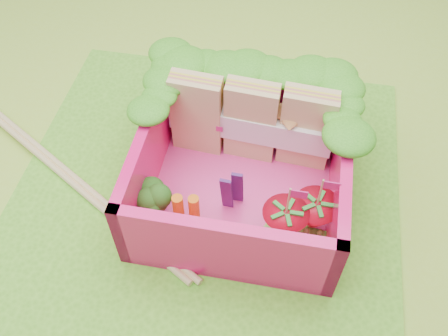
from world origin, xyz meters
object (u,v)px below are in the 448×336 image
bento_box (242,168)px  strawberry_right (314,217)px  strawberry_left (284,225)px  chopsticks (73,180)px  broccoli (151,202)px  sandwich_stack (252,121)px

bento_box → strawberry_right: bearing=-25.4°
strawberry_left → chopsticks: (-1.47, 0.21, -0.17)m
broccoli → strawberry_left: strawberry_left is taller
bento_box → broccoli: (-0.52, -0.34, -0.04)m
strawberry_left → chopsticks: strawberry_left is taller
broccoli → strawberry_left: 0.83m
broccoli → chopsticks: size_ratio=0.16×
broccoli → strawberry_right: 1.01m
strawberry_right → strawberry_left: bearing=-151.8°
sandwich_stack → strawberry_right: sandwich_stack is taller
strawberry_right → chopsticks: size_ratio=0.25×
sandwich_stack → chopsticks: (-1.17, -0.47, -0.33)m
strawberry_right → broccoli: bearing=-174.1°
bento_box → chopsticks: 1.19m
strawberry_left → strawberry_right: size_ratio=1.00×
broccoli → strawberry_right: strawberry_right is taller
bento_box → broccoli: size_ratio=4.01×
bento_box → strawberry_right: 0.55m
bento_box → sandwich_stack: bearing=89.1°
sandwich_stack → strawberry_left: sandwich_stack is taller
bento_box → strawberry_left: size_ratio=2.49×
sandwich_stack → strawberry_left: bearing=-65.5°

